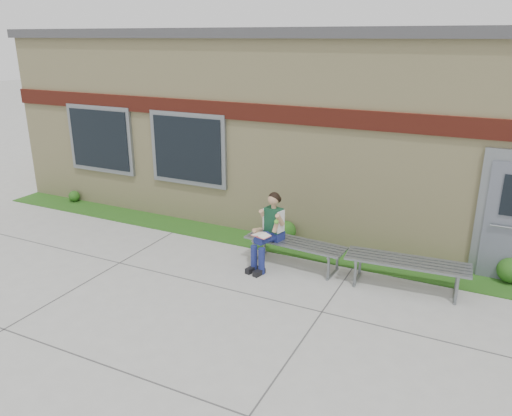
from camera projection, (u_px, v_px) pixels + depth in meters
The scene contains 9 objects.
ground at pixel (250, 312), 7.70m from camera, with size 80.00×80.00×0.00m, color #9E9E99.
grass_strip at pixel (309, 250), 9.90m from camera, with size 16.00×0.80×0.02m, color #184512.
school_building at pixel (360, 120), 12.10m from camera, with size 16.20×6.22×4.20m.
bench_left at pixel (295, 247), 9.14m from camera, with size 1.91×0.66×0.49m.
bench_right at pixel (407, 267), 8.30m from camera, with size 2.04×0.71×0.52m.
girl at pixel (269, 229), 9.03m from camera, with size 0.52×0.86×1.40m.
shrub_west at pixel (74, 196), 12.77m from camera, with size 0.28×0.28×0.28m, color #184512.
shrub_mid at pixel (286, 231), 10.30m from camera, with size 0.42×0.42×0.42m, color #184512.
shrub_east at pixel (510, 270), 8.55m from camera, with size 0.44×0.44×0.44m, color #184512.
Camera 1 is at (3.06, -6.02, 4.04)m, focal length 35.00 mm.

